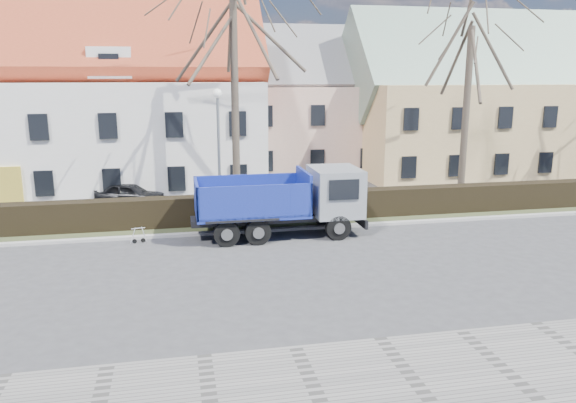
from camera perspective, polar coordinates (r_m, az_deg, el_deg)
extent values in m
plane|color=#3D3D40|center=(20.21, 3.27, -6.37)|extent=(120.00, 120.00, 0.00)
cube|color=gray|center=(12.91, 13.43, -18.30)|extent=(80.00, 5.00, 0.08)
cube|color=#A7A4A0|center=(24.46, 0.53, -2.77)|extent=(80.00, 0.30, 0.12)
cube|color=#394225|center=(25.98, -0.21, -1.86)|extent=(80.00, 3.00, 0.10)
cube|color=black|center=(25.64, -0.12, -0.67)|extent=(60.00, 0.90, 1.30)
imported|color=black|center=(30.00, -15.77, 0.74)|extent=(3.79, 2.44, 1.20)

